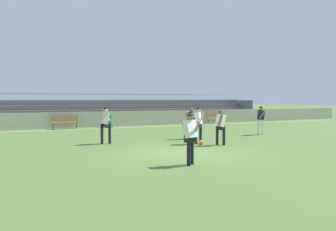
# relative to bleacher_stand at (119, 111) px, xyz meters

# --- Properties ---
(ground_plane) EXTENTS (160.00, 160.00, 0.00)m
(ground_plane) POSITION_rel_bleacher_stand_xyz_m (-1.48, -15.02, -1.09)
(ground_plane) COLOR #4C6B30
(field_line_sideline) EXTENTS (44.00, 0.12, 0.01)m
(field_line_sideline) POSITION_rel_bleacher_stand_xyz_m (-1.48, -3.75, -1.08)
(field_line_sideline) COLOR white
(field_line_sideline) RESTS_ON ground
(sideline_wall) EXTENTS (48.00, 0.16, 1.13)m
(sideline_wall) POSITION_rel_bleacher_stand_xyz_m (-1.48, -2.26, -0.52)
(sideline_wall) COLOR beige
(sideline_wall) RESTS_ON ground
(bleacher_stand) EXTENTS (25.62, 3.15, 2.54)m
(bleacher_stand) POSITION_rel_bleacher_stand_xyz_m (0.00, 0.00, 0.00)
(bleacher_stand) COLOR #897051
(bleacher_stand) RESTS_ON ground
(bench_centre_sideline) EXTENTS (1.80, 0.40, 0.90)m
(bench_centre_sideline) POSITION_rel_bleacher_stand_xyz_m (-4.63, -3.01, -0.54)
(bench_centre_sideline) COLOR #99754C
(bench_centre_sideline) RESTS_ON ground
(bench_near_bin) EXTENTS (1.80, 0.40, 0.90)m
(bench_near_bin) POSITION_rel_bleacher_stand_xyz_m (7.67, -3.01, -0.54)
(bench_near_bin) COLOR #99754C
(bench_near_bin) RESTS_ON ground
(trash_bin) EXTENTS (0.49, 0.49, 0.92)m
(trash_bin) POSITION_rel_bleacher_stand_xyz_m (-1.53, -3.32, -0.63)
(trash_bin) COLOR #2D7F3D
(trash_bin) RESTS_ON ground
(player_white_trailing_run) EXTENTS (0.50, 0.62, 1.70)m
(player_white_trailing_run) POSITION_rel_bleacher_stand_xyz_m (0.33, -13.10, -0.07)
(player_white_trailing_run) COLOR black
(player_white_trailing_run) RESTS_ON ground
(player_white_on_ball) EXTENTS (0.56, 0.45, 1.62)m
(player_white_on_ball) POSITION_rel_bleacher_stand_xyz_m (1.04, -13.90, -0.13)
(player_white_on_ball) COLOR black
(player_white_on_ball) RESTS_ON ground
(player_white_deep_cover) EXTENTS (0.63, 0.44, 1.72)m
(player_white_deep_cover) POSITION_rel_bleacher_stand_xyz_m (-3.63, -11.36, -0.06)
(player_white_deep_cover) COLOR black
(player_white_deep_cover) RESTS_ON ground
(player_white_wide_left) EXTENTS (0.46, 0.54, 1.65)m
(player_white_wide_left) POSITION_rel_bleacher_stand_xyz_m (-2.24, -17.19, -0.10)
(player_white_wide_left) COLOR black
(player_white_wide_left) RESTS_ON ground
(player_dark_pressing_high) EXTENTS (0.44, 0.58, 1.61)m
(player_dark_pressing_high) POSITION_rel_bleacher_stand_xyz_m (0.87, -11.37, -0.14)
(player_dark_pressing_high) COLOR black
(player_dark_pressing_high) RESTS_ON ground
(player_dark_wide_right) EXTENTS (0.47, 0.48, 1.66)m
(player_dark_wide_right) POSITION_rel_bleacher_stand_xyz_m (5.51, -11.31, -0.10)
(player_dark_wide_right) COLOR white
(player_dark_wide_right) RESTS_ON ground
(soccer_ball) EXTENTS (0.22, 0.22, 0.22)m
(soccer_ball) POSITION_rel_bleacher_stand_xyz_m (0.27, -13.46, -0.98)
(soccer_ball) COLOR orange
(soccer_ball) RESTS_ON ground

